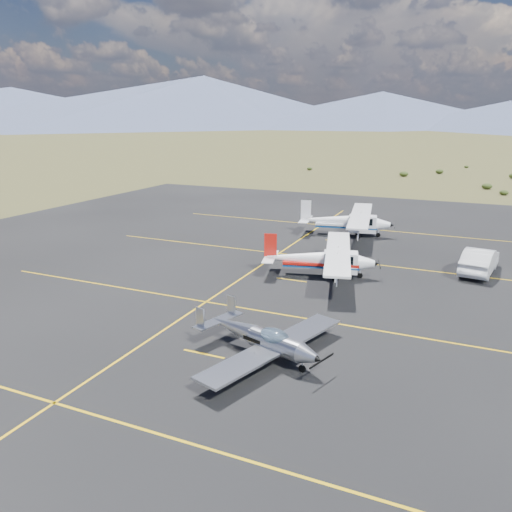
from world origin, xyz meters
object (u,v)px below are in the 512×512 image
Objects in this scene: aircraft_cessna at (321,258)px; aircraft_plain at (347,221)px; aircraft_low_wing at (264,339)px; sedan at (479,260)px.

aircraft_plain is at bearing 81.92° from aircraft_cessna.
aircraft_low_wing is 11.71m from aircraft_cessna.
aircraft_plain is 12.56m from sedan.
aircraft_low_wing is 18.49m from sedan.
sedan is (9.22, 4.91, -0.35)m from aircraft_cessna.
aircraft_plain is 2.28× the size of sedan.
sedan is (10.51, -6.85, -0.45)m from aircraft_plain.
aircraft_plain reaches higher than sedan.
aircraft_plain reaches higher than aircraft_cessna.
aircraft_cessna is at bearing 112.49° from aircraft_low_wing.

